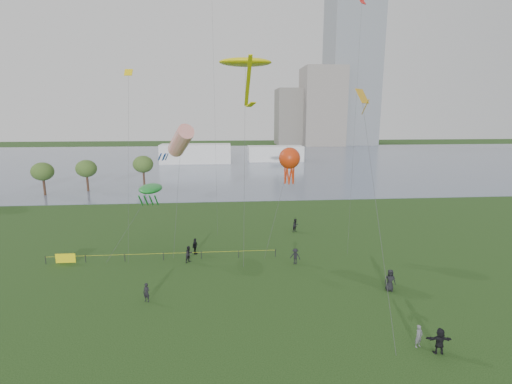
{
  "coord_description": "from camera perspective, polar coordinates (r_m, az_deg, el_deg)",
  "views": [
    {
      "loc": [
        -2.9,
        -24.14,
        15.17
      ],
      "look_at": [
        0.0,
        10.0,
        8.0
      ],
      "focal_mm": 26.0,
      "sensor_mm": 36.0,
      "label": 1
    }
  ],
  "objects": [
    {
      "name": "kite_windsock",
      "position": [
        41.59,
        -11.53,
        7.7
      ],
      "size": [
        4.26,
        5.36,
        14.27
      ],
      "rotation": [
        0.0,
        0.0,
        -0.38
      ],
      "color": "#3F3F42"
    },
    {
      "name": "small_kites",
      "position": [
        46.85,
        -3.75,
        25.23
      ],
      "size": [
        26.66,
        8.52,
        12.07
      ],
      "color": "yellow"
    },
    {
      "name": "spectator_a",
      "position": [
        39.87,
        -10.27,
        -9.39
      ],
      "size": [
        1.06,
        1.08,
        1.75
      ],
      "primitive_type": "imported",
      "rotation": [
        0.0,
        0.0,
        0.84
      ],
      "color": "black",
      "rests_on": "ground_plane"
    },
    {
      "name": "trees",
      "position": [
        80.16,
        -27.79,
        3.04
      ],
      "size": [
        30.03,
        18.42,
        7.12
      ],
      "color": "#3C261B",
      "rests_on": "ground_plane"
    },
    {
      "name": "kite_delta",
      "position": [
        35.76,
        16.22,
        12.68
      ],
      "size": [
        2.78,
        14.7,
        17.52
      ],
      "rotation": [
        0.0,
        0.0,
        -0.2
      ],
      "color": "#3F3F42"
    },
    {
      "name": "building_low",
      "position": [
        195.29,
        5.54,
        11.42
      ],
      "size": [
        16.0,
        18.0,
        28.0
      ],
      "primitive_type": "cube",
      "color": "slate",
      "rests_on": "ground_plane"
    },
    {
      "name": "spectator_g",
      "position": [
        49.22,
        6.1,
        -5.12
      ],
      "size": [
        1.09,
        1.05,
        1.77
      ],
      "primitive_type": "imported",
      "rotation": [
        0.0,
        0.0,
        0.62
      ],
      "color": "black",
      "rests_on": "ground_plane"
    },
    {
      "name": "spectator_b",
      "position": [
        39.03,
        6.05,
        -9.8
      ],
      "size": [
        1.24,
        1.05,
        1.67
      ],
      "primitive_type": "imported",
      "rotation": [
        0.0,
        0.0,
        -0.49
      ],
      "color": "black",
      "rests_on": "ground_plane"
    },
    {
      "name": "pavilion_right",
      "position": [
        123.95,
        3.02,
        5.93
      ],
      "size": [
        18.0,
        7.0,
        5.0
      ],
      "primitive_type": "cube",
      "color": "white",
      "rests_on": "ground_plane"
    },
    {
      "name": "fence",
      "position": [
        42.48,
        -22.35,
        -9.23
      ],
      "size": [
        24.07,
        0.07,
        1.05
      ],
      "color": "black",
      "rests_on": "ground_plane"
    },
    {
      "name": "spectator_f",
      "position": [
        32.89,
        -16.49,
        -14.6
      ],
      "size": [
        0.69,
        0.59,
        1.6
      ],
      "primitive_type": "imported",
      "rotation": [
        0.0,
        0.0,
        -0.42
      ],
      "color": "black",
      "rests_on": "ground_plane"
    },
    {
      "name": "pavilion_left",
      "position": [
        120.1,
        -9.23,
        5.85
      ],
      "size": [
        22.0,
        8.0,
        6.0
      ],
      "primitive_type": "cube",
      "color": "white",
      "rests_on": "ground_plane"
    },
    {
      "name": "tower",
      "position": [
        207.7,
        14.76,
        23.92
      ],
      "size": [
        24.0,
        24.0,
        120.0
      ],
      "primitive_type": "cube",
      "color": "slate",
      "rests_on": "ground_plane"
    },
    {
      "name": "spectator_d",
      "position": [
        35.32,
        19.92,
        -12.64
      ],
      "size": [
        1.02,
        0.74,
        1.94
      ],
      "primitive_type": "imported",
      "rotation": [
        0.0,
        0.0,
        -0.13
      ],
      "color": "black",
      "rests_on": "ground_plane"
    },
    {
      "name": "kite_octopus",
      "position": [
        41.76,
        5.18,
        5.13
      ],
      "size": [
        4.34,
        4.59,
        11.6
      ],
      "rotation": [
        0.0,
        0.0,
        0.14
      ],
      "color": "#3F3F42"
    },
    {
      "name": "ground_plane",
      "position": [
        28.66,
        1.81,
        -20.15
      ],
      "size": [
        400.0,
        400.0,
        0.0
      ],
      "primitive_type": "plane",
      "color": "black"
    },
    {
      "name": "spectator_c",
      "position": [
        41.96,
        -9.37,
        -8.23
      ],
      "size": [
        0.83,
        1.14,
        1.8
      ],
      "primitive_type": "imported",
      "rotation": [
        0.0,
        0.0,
        1.15
      ],
      "color": "black",
      "rests_on": "ground_plane"
    },
    {
      "name": "building_mid",
      "position": [
        192.5,
        10.11,
        12.78
      ],
      "size": [
        20.0,
        20.0,
        38.0
      ],
      "primitive_type": "cube",
      "color": "gray",
      "rests_on": "ground_plane"
    },
    {
      "name": "kite_stingray",
      "position": [
        40.82,
        -1.64,
        19.27
      ],
      "size": [
        5.54,
        10.21,
        20.96
      ],
      "rotation": [
        0.0,
        0.0,
        -0.31
      ],
      "color": "#3F3F42"
    },
    {
      "name": "kite_flyer",
      "position": [
        28.47,
        23.77,
        -19.63
      ],
      "size": [
        0.67,
        0.56,
        1.56
      ],
      "primitive_type": "imported",
      "rotation": [
        0.0,
        0.0,
        0.4
      ],
      "color": "slate",
      "rests_on": "ground_plane"
    },
    {
      "name": "lake",
      "position": [
        125.09,
        -3.51,
        4.84
      ],
      "size": [
        400.0,
        120.0,
        0.08
      ],
      "primitive_type": "cube",
      "color": "slate",
      "rests_on": "ground_plane"
    },
    {
      "name": "spectator_e",
      "position": [
        28.31,
        26.41,
        -19.84
      ],
      "size": [
        1.68,
        0.74,
        1.75
      ],
      "primitive_type": "imported",
      "rotation": [
        0.0,
        0.0,
        3.0
      ],
      "color": "black",
      "rests_on": "ground_plane"
    },
    {
      "name": "kite_creature",
      "position": [
        42.89,
        -15.91,
        0.49
      ],
      "size": [
        5.51,
        6.11,
        7.55
      ],
      "rotation": [
        0.0,
        0.0,
        0.31
      ],
      "color": "#3F3F42"
    }
  ]
}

